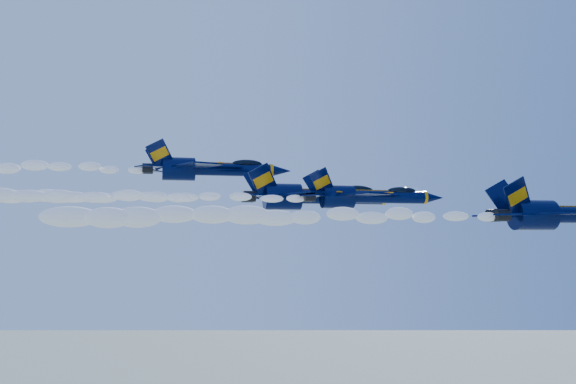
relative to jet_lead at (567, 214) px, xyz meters
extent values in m
ellipsoid|color=black|center=(-3.91, 0.00, -0.13)|extent=(1.75, 3.03, 7.19)
cube|color=black|center=(-1.89, 4.49, -0.08)|extent=(6.02, 7.14, 0.20)
cube|color=orange|center=(-0.31, 4.49, 0.04)|extent=(2.71, 5.62, 0.11)
cube|color=black|center=(-6.38, -1.18, 1.61)|extent=(3.66, 1.16, 3.94)
cube|color=black|center=(-6.38, 1.18, 1.61)|extent=(3.66, 1.16, 3.94)
cylinder|color=black|center=(-7.84, -0.73, -0.19)|extent=(1.35, 1.24, 1.24)
cylinder|color=black|center=(-7.84, 0.73, -0.19)|extent=(1.35, 1.24, 1.24)
cube|color=orange|center=(-0.20, 0.00, 0.80)|extent=(12.35, 0.39, 0.09)
ellipsoid|color=white|center=(-29.23, 0.00, -0.40)|extent=(41.66, 2.03, 1.83)
cylinder|color=black|center=(-15.48, 9.48, 2.06)|extent=(8.38, 1.40, 1.40)
ellipsoid|color=black|center=(-21.34, 9.48, 2.02)|extent=(1.45, 2.51, 5.96)
cone|color=black|center=(-10.08, 9.48, 2.06)|extent=(2.42, 1.40, 1.40)
cylinder|color=orange|center=(-11.20, 9.48, 2.06)|extent=(0.33, 1.45, 1.45)
ellipsoid|color=black|center=(-13.90, 9.48, 2.76)|extent=(3.35, 1.09, 0.92)
cube|color=orange|center=(-13.90, 9.48, 2.48)|extent=(3.91, 0.93, 0.17)
cube|color=black|center=(-19.67, 5.76, 2.06)|extent=(4.99, 5.92, 0.17)
cube|color=black|center=(-19.67, 13.20, 2.06)|extent=(4.99, 5.92, 0.17)
cube|color=orange|center=(-18.37, 5.76, 2.16)|extent=(2.25, 4.66, 0.09)
cube|color=orange|center=(-18.37, 13.20, 2.16)|extent=(2.25, 4.66, 0.09)
cube|color=black|center=(-23.39, 8.50, 3.46)|extent=(3.03, 0.96, 3.26)
cube|color=black|center=(-23.39, 10.46, 3.46)|extent=(3.03, 0.96, 3.26)
cylinder|color=black|center=(-24.60, 8.87, 1.97)|extent=(1.12, 1.02, 1.02)
cylinder|color=black|center=(-24.60, 10.08, 1.97)|extent=(1.12, 1.02, 1.02)
cube|color=orange|center=(-18.27, 9.48, 2.79)|extent=(10.24, 0.33, 0.07)
ellipsoid|color=white|center=(-45.90, 9.48, 1.76)|extent=(41.66, 1.69, 1.52)
cylinder|color=black|center=(-19.04, 15.38, 2.38)|extent=(10.18, 1.70, 1.70)
ellipsoid|color=black|center=(-26.17, 15.38, 2.32)|extent=(1.76, 3.05, 7.24)
cone|color=black|center=(-12.48, 15.38, 2.38)|extent=(2.94, 1.70, 1.70)
cylinder|color=orange|center=(-13.84, 15.38, 2.38)|extent=(0.40, 1.76, 1.76)
ellipsoid|color=black|center=(-17.12, 15.38, 3.23)|extent=(4.07, 1.32, 1.12)
cube|color=orange|center=(-17.12, 15.38, 2.89)|extent=(4.75, 1.13, 0.20)
cube|color=black|center=(-24.13, 10.86, 2.38)|extent=(6.06, 7.19, 0.20)
cube|color=black|center=(-24.13, 19.91, 2.38)|extent=(6.06, 7.19, 0.20)
cube|color=orange|center=(-22.55, 10.86, 2.49)|extent=(2.73, 5.67, 0.11)
cube|color=orange|center=(-22.55, 19.91, 2.49)|extent=(2.73, 5.67, 0.11)
cube|color=black|center=(-28.66, 14.19, 4.07)|extent=(3.69, 1.16, 3.97)
cube|color=black|center=(-28.66, 16.57, 4.07)|extent=(3.69, 1.16, 3.97)
cylinder|color=black|center=(-30.13, 14.65, 2.26)|extent=(1.36, 1.24, 1.24)
cylinder|color=black|center=(-30.13, 16.12, 2.26)|extent=(1.36, 1.24, 1.24)
cube|color=orange|center=(-22.43, 15.38, 3.26)|extent=(12.44, 0.40, 0.09)
ellipsoid|color=white|center=(-51.52, 15.38, 2.05)|extent=(41.66, 2.05, 1.84)
cylinder|color=black|center=(-30.67, 24.69, 6.28)|extent=(9.83, 1.64, 1.64)
ellipsoid|color=black|center=(-37.55, 24.69, 6.23)|extent=(1.70, 2.95, 6.99)
cone|color=black|center=(-24.33, 24.69, 6.28)|extent=(2.84, 1.64, 1.64)
cylinder|color=orange|center=(-25.64, 24.69, 6.28)|extent=(0.38, 1.70, 1.70)
ellipsoid|color=black|center=(-28.81, 24.69, 7.10)|extent=(3.93, 1.28, 1.08)
cube|color=orange|center=(-28.81, 24.69, 6.77)|extent=(4.59, 1.09, 0.20)
cube|color=black|center=(-35.58, 20.32, 6.28)|extent=(5.86, 6.94, 0.20)
cube|color=black|center=(-35.58, 29.06, 6.28)|extent=(5.86, 6.94, 0.20)
cube|color=orange|center=(-34.05, 20.32, 6.39)|extent=(2.63, 5.47, 0.11)
cube|color=orange|center=(-34.05, 29.06, 6.39)|extent=(2.63, 5.47, 0.11)
cube|color=black|center=(-39.95, 23.54, 7.92)|extent=(3.56, 1.12, 3.83)
cube|color=black|center=(-39.95, 25.84, 7.92)|extent=(3.56, 1.12, 3.83)
cylinder|color=black|center=(-41.37, 23.98, 6.17)|extent=(1.31, 1.20, 1.20)
cylinder|color=black|center=(-41.37, 25.40, 6.17)|extent=(1.31, 1.20, 1.20)
cube|color=orange|center=(-33.94, 24.69, 7.14)|extent=(12.02, 0.38, 0.09)
camera|label=1|loc=(-41.99, -56.84, -2.18)|focal=40.00mm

